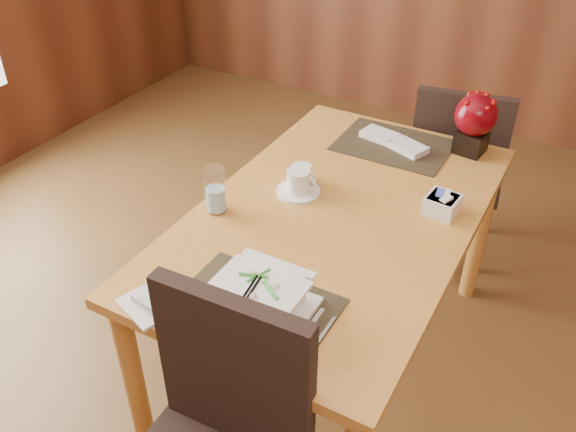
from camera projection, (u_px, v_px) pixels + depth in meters
The scene contains 12 objects.
dining_table at pixel (335, 235), 2.17m from camera, with size 0.90×1.50×0.75m.
placemat_near at pixel (253, 309), 1.72m from camera, with size 0.45×0.33×0.01m, color black.
placemat_far at pixel (394, 145), 2.51m from camera, with size 0.45×0.33×0.01m, color black.
soup_setting at pixel (258, 301), 1.67m from camera, with size 0.27×0.27×0.11m.
coffee_cup at pixel (298, 183), 2.20m from camera, with size 0.16×0.16×0.09m.
water_glass at pixel (215, 190), 2.08m from camera, with size 0.07×0.07×0.17m, color white.
creamer_jug at pixel (301, 174), 2.26m from camera, with size 0.10×0.10×0.07m, color white, non-canonical shape.
sugar_caddy at pixel (442, 205), 2.10m from camera, with size 0.11×0.11×0.06m, color white.
berry_decor at pixel (475, 120), 2.39m from camera, with size 0.17×0.17×0.25m.
napkins_far at pixel (396, 142), 2.49m from camera, with size 0.29×0.10×0.03m, color silver, non-canonical shape.
bread_plate at pixel (154, 303), 1.74m from camera, with size 0.16×0.16×0.01m, color white.
far_chair at pixel (456, 165), 2.83m from camera, with size 0.49×0.49×0.92m.
Camera 1 is at (0.70, -1.00, 1.96)m, focal length 38.00 mm.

